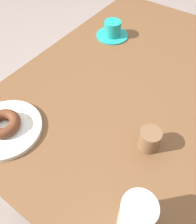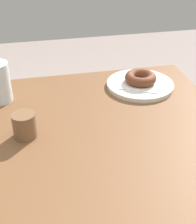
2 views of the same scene
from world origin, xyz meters
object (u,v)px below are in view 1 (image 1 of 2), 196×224
(plate_chocolate_ring, at_px, (6,129))
(coffee_cup, at_px, (112,30))
(water_glass, at_px, (136,216))
(donut_chocolate_ring, at_px, (3,124))
(sugar_jar, at_px, (149,139))

(plate_chocolate_ring, bearing_deg, coffee_cup, 1.24)
(plate_chocolate_ring, xyz_separation_m, water_glass, (-0.01, -0.47, 0.06))
(donut_chocolate_ring, xyz_separation_m, coffee_cup, (0.65, 0.01, -0.00))
(donut_chocolate_ring, distance_m, water_glass, 0.47)
(coffee_cup, bearing_deg, sugar_jar, -136.52)
(donut_chocolate_ring, xyz_separation_m, sugar_jar, (0.21, -0.40, 0.00))
(plate_chocolate_ring, height_order, donut_chocolate_ring, donut_chocolate_ring)
(sugar_jar, bearing_deg, coffee_cup, 43.48)
(donut_chocolate_ring, height_order, coffee_cup, coffee_cup)
(coffee_cup, relative_size, sugar_jar, 2.13)
(sugar_jar, bearing_deg, water_glass, -161.27)
(water_glass, relative_size, sugar_jar, 1.83)
(donut_chocolate_ring, relative_size, sugar_jar, 1.55)
(plate_chocolate_ring, bearing_deg, sugar_jar, -62.05)
(coffee_cup, bearing_deg, plate_chocolate_ring, -178.76)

